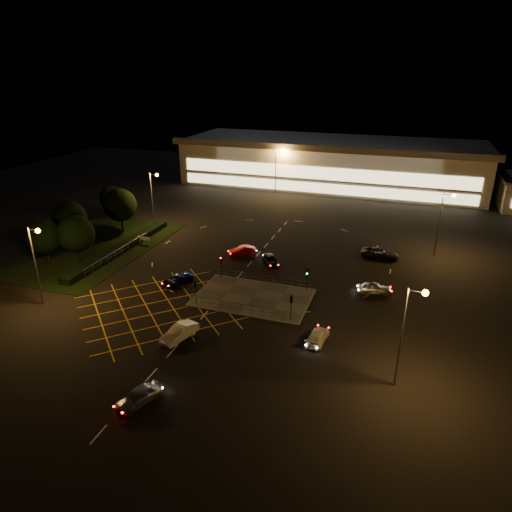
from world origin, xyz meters
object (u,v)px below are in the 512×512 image
(signal_se, at_px, (291,303))
(car_queue_white, at_px, (179,332))
(signal_nw, at_px, (221,263))
(signal_sw, at_px, (195,287))
(car_far_dkgrey, at_px, (271,260))
(car_circ_red, at_px, (242,251))
(car_approach_white, at_px, (317,336))
(car_right_silver, at_px, (375,288))
(signal_ne, at_px, (307,275))
(car_near_silver, at_px, (139,396))
(car_left_blue, at_px, (177,280))
(car_east_grey, at_px, (380,253))

(signal_se, distance_m, car_queue_white, 12.88)
(signal_se, distance_m, signal_nw, 14.41)
(signal_sw, height_order, car_far_dkgrey, signal_sw)
(signal_nw, distance_m, car_circ_red, 9.03)
(car_approach_white, bearing_deg, car_right_silver, -103.14)
(signal_ne, height_order, car_near_silver, signal_ne)
(car_approach_white, bearing_deg, car_far_dkgrey, -53.27)
(signal_nw, bearing_deg, car_near_silver, -83.17)
(car_approach_white, bearing_deg, signal_sw, -5.66)
(signal_se, relative_size, car_far_dkgrey, 0.72)
(car_right_silver, xyz_separation_m, car_circ_red, (-20.67, 6.60, -0.02))
(car_queue_white, relative_size, car_right_silver, 1.09)
(car_left_blue, distance_m, car_circ_red, 13.29)
(signal_sw, height_order, car_right_silver, signal_sw)
(car_east_grey, distance_m, car_approach_white, 26.02)
(signal_sw, bearing_deg, car_east_grey, -131.91)
(signal_ne, bearing_deg, car_queue_white, -123.82)
(signal_sw, relative_size, car_queue_white, 0.68)
(signal_nw, relative_size, car_right_silver, 0.74)
(car_queue_white, bearing_deg, signal_se, 51.46)
(car_near_silver, xyz_separation_m, car_queue_white, (-1.45, 10.29, 0.03))
(signal_se, relative_size, car_east_grey, 0.56)
(signal_se, height_order, car_east_grey, signal_se)
(signal_ne, xyz_separation_m, car_circ_red, (-12.23, 8.87, -1.66))
(signal_nw, distance_m, car_left_blue, 6.35)
(car_near_silver, relative_size, car_queue_white, 0.93)
(car_far_dkgrey, relative_size, car_approach_white, 1.02)
(signal_se, relative_size, car_right_silver, 0.74)
(car_near_silver, bearing_deg, car_far_dkgrey, 107.40)
(signal_ne, bearing_deg, car_far_dkgrey, 135.51)
(signal_se, height_order, car_left_blue, signal_se)
(signal_nw, xyz_separation_m, car_near_silver, (3.08, -25.76, -1.63))
(car_left_blue, bearing_deg, signal_nw, 54.90)
(signal_se, relative_size, car_approach_white, 0.73)
(signal_sw, height_order, car_circ_red, signal_sw)
(signal_nw, xyz_separation_m, car_circ_red, (-0.23, 8.87, -1.66))
(car_right_silver, height_order, car_approach_white, car_right_silver)
(signal_ne, height_order, car_approach_white, signal_ne)
(car_right_silver, bearing_deg, car_circ_red, 59.93)
(car_near_silver, bearing_deg, car_circ_red, 116.17)
(signal_sw, height_order, signal_ne, same)
(signal_ne, xyz_separation_m, car_approach_white, (3.78, -11.22, -1.74))
(signal_ne, height_order, car_left_blue, signal_ne)
(signal_nw, bearing_deg, car_approach_white, -35.40)
(signal_se, distance_m, car_right_silver, 13.38)
(signal_ne, relative_size, car_approach_white, 0.73)
(signal_se, distance_m, car_far_dkgrey, 16.56)
(signal_se, height_order, car_near_silver, signal_se)
(car_queue_white, relative_size, car_east_grey, 0.83)
(car_approach_white, bearing_deg, signal_ne, -65.45)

